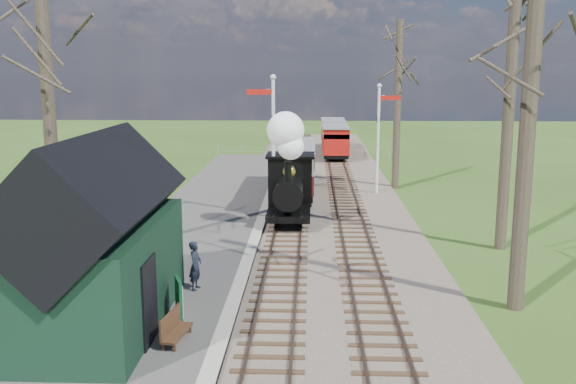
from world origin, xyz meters
name	(u,v)px	position (x,y,z in m)	size (l,w,h in m)	color
distant_hills	(315,258)	(1.40, 64.38, -16.21)	(114.40, 48.00, 22.02)	#385B23
ballast_bed	(319,193)	(1.30, 22.00, 0.05)	(8.00, 60.00, 0.10)	brown
track_near	(294,192)	(0.00, 22.00, 0.10)	(1.60, 60.00, 0.15)	brown
track_far	(344,193)	(2.60, 22.00, 0.10)	(1.60, 60.00, 0.15)	brown
platform	(201,230)	(-3.50, 14.00, 0.10)	(5.00, 44.00, 0.20)	#474442
coping_strip	(258,230)	(-1.20, 14.00, 0.10)	(0.40, 44.00, 0.21)	#B2AD9E
station_shed	(96,244)	(-4.30, 4.00, 2.27)	(3.25, 6.30, 4.78)	black
semaphore_near	(272,137)	(-0.77, 16.00, 3.62)	(1.22, 0.24, 6.22)	silver
semaphore_far	(380,130)	(4.37, 22.00, 3.35)	(1.22, 0.24, 5.72)	silver
bare_trees	(325,108)	(1.33, 10.10, 5.21)	(15.51, 22.39, 12.00)	#382D23
fence_line	(303,150)	(0.30, 36.00, 0.55)	(12.60, 0.08, 1.00)	slate
locomotive	(289,175)	(-0.01, 15.32, 2.13)	(1.86, 4.33, 4.64)	black
coach	(294,166)	(0.00, 21.39, 1.56)	(2.16, 7.42, 2.28)	black
red_carriage_a	(335,141)	(2.60, 34.88, 1.38)	(1.87, 4.63, 1.97)	black
red_carriage_b	(333,133)	(2.60, 40.38, 1.38)	(1.87, 4.63, 1.97)	black
sign_board	(179,299)	(-2.42, 4.49, 0.72)	(0.33, 0.69, 1.04)	#0E4521
bench	(173,327)	(-2.28, 3.10, 0.53)	(0.54, 1.28, 0.71)	#442918
person	(195,265)	(-2.39, 6.68, 0.91)	(0.52, 0.34, 1.42)	black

